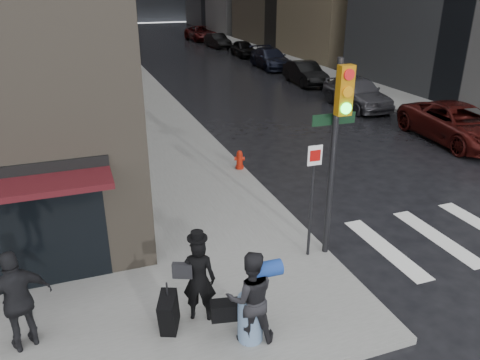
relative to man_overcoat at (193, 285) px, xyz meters
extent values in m
plane|color=black|center=(1.69, 0.13, -0.95)|extent=(140.00, 140.00, 0.00)
cube|color=slate|center=(1.69, 27.13, -0.88)|extent=(4.00, 50.00, 0.15)
cube|color=slate|center=(15.19, 27.13, -0.88)|extent=(3.00, 50.00, 0.15)
cube|color=silver|center=(5.19, 1.13, -0.95)|extent=(0.50, 3.00, 0.01)
cube|color=silver|center=(6.79, 1.13, -0.95)|extent=(0.50, 3.00, 0.01)
imported|color=black|center=(0.13, 0.03, 0.06)|extent=(0.74, 0.63, 1.73)
cylinder|color=black|center=(0.13, 0.03, 0.95)|extent=(0.37, 0.37, 0.05)
cylinder|color=black|center=(0.13, 0.03, 1.01)|extent=(0.23, 0.23, 0.14)
cube|color=black|center=(-0.16, 0.09, 0.30)|extent=(0.39, 0.25, 0.30)
cube|color=black|center=(-0.50, -0.14, -0.40)|extent=(0.52, 0.73, 0.88)
cylinder|color=black|center=(-0.50, -0.14, 0.06)|extent=(0.03, 0.03, 0.40)
imported|color=black|center=(0.83, -0.83, 0.10)|extent=(0.99, 0.84, 1.79)
cube|color=black|center=(0.45, -0.58, -0.26)|extent=(0.58, 0.39, 0.33)
cylinder|color=navy|center=(1.14, -0.77, 0.57)|extent=(0.54, 0.30, 0.29)
imported|color=black|center=(-2.96, 0.36, 0.16)|extent=(1.22, 0.84, 1.92)
cylinder|color=black|center=(3.59, 1.33, 1.48)|extent=(0.14, 0.14, 4.56)
cube|color=#BC760C|center=(3.58, 1.08, 3.13)|extent=(0.32, 0.21, 1.03)
cylinder|color=red|center=(3.58, 0.97, 3.48)|extent=(0.23, 0.06, 0.23)
cylinder|color=orange|center=(3.58, 0.97, 3.13)|extent=(0.23, 0.06, 0.23)
cylinder|color=#19E533|center=(3.58, 0.97, 2.79)|extent=(0.23, 0.06, 0.23)
cylinder|color=black|center=(3.13, 1.34, 0.57)|extent=(0.07, 0.07, 2.74)
cube|color=white|center=(3.13, 1.31, 1.71)|extent=(0.34, 0.03, 0.46)
cube|color=black|center=(3.59, 1.41, 2.45)|extent=(1.03, 0.05, 0.25)
cylinder|color=#9A1909|center=(3.49, 7.09, -0.76)|extent=(0.29, 0.29, 0.09)
cylinder|color=#9A1909|center=(3.49, 7.09, -0.53)|extent=(0.21, 0.21, 0.54)
sphere|color=#9A1909|center=(3.49, 7.09, -0.25)|extent=(0.20, 0.20, 0.20)
cylinder|color=#9A1909|center=(3.49, 7.09, -0.44)|extent=(0.38, 0.24, 0.13)
imported|color=#3B0E0B|center=(13.04, 7.24, -0.19)|extent=(2.94, 5.66, 1.52)
imported|color=#3D3C41|center=(12.32, 13.54, -0.13)|extent=(2.15, 4.88, 1.63)
imported|color=black|center=(12.56, 19.85, -0.25)|extent=(1.73, 4.36, 1.41)
imported|color=black|center=(12.88, 26.15, -0.22)|extent=(2.26, 5.12, 1.46)
imported|color=black|center=(13.05, 32.46, -0.28)|extent=(1.74, 3.99, 1.34)
imported|color=black|center=(12.62, 38.76, -0.27)|extent=(1.73, 4.23, 1.36)
imported|color=#3F0D0C|center=(12.71, 45.07, -0.18)|extent=(2.80, 5.67, 1.55)
camera|label=1|loc=(-1.63, -7.06, 5.18)|focal=35.00mm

